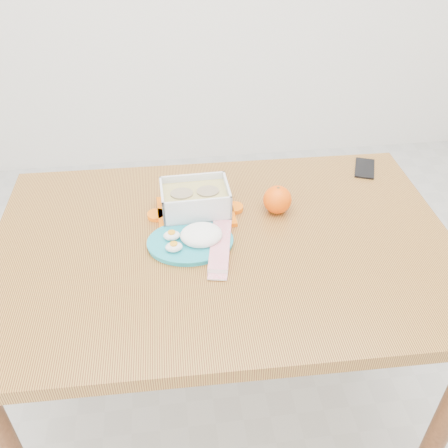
{
  "coord_description": "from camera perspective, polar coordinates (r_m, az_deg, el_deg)",
  "views": [
    {
      "loc": [
        -0.29,
        -1.05,
        1.62
      ],
      "look_at": [
        -0.15,
        -0.01,
        0.81
      ],
      "focal_mm": 40.0,
      "sensor_mm": 36.0,
      "label": 1
    }
  ],
  "objects": [
    {
      "name": "candy_bar",
      "position": [
        1.33,
        -0.43,
        -2.51
      ],
      "size": [
        0.09,
        0.21,
        0.02
      ],
      "primitive_type": "cube",
      "rotation": [
        0.0,
        0.0,
        1.38
      ],
      "color": "red",
      "rests_on": "dining_table"
    },
    {
      "name": "smartphone",
      "position": [
        1.73,
        15.78,
        6.15
      ],
      "size": [
        0.1,
        0.14,
        0.01
      ],
      "primitive_type": "cube",
      "rotation": [
        0.0,
        0.0,
        -0.38
      ],
      "color": "black",
      "rests_on": "dining_table"
    },
    {
      "name": "orange_fruit",
      "position": [
        1.46,
        6.12,
        2.78
      ],
      "size": [
        0.08,
        0.08,
        0.08
      ],
      "primitive_type": "sphere",
      "color": "#F23E04",
      "rests_on": "dining_table"
    },
    {
      "name": "rice_plate",
      "position": [
        1.34,
        -3.48,
        -1.63
      ],
      "size": [
        0.23,
        0.23,
        0.06
      ],
      "rotation": [
        0.0,
        0.0,
        -0.03
      ],
      "color": "teal",
      "rests_on": "dining_table"
    },
    {
      "name": "dining_table",
      "position": [
        1.42,
        0.0,
        -4.88
      ],
      "size": [
        1.28,
        0.87,
        0.75
      ],
      "rotation": [
        0.0,
        0.0,
        -0.02
      ],
      "color": "#AA7B30",
      "rests_on": "ground"
    },
    {
      "name": "ground",
      "position": [
        1.95,
        4.71,
        -18.67
      ],
      "size": [
        3.5,
        3.5,
        0.0
      ],
      "primitive_type": "plane",
      "color": "#B7B7B2",
      "rests_on": "ground"
    },
    {
      "name": "food_container",
      "position": [
        1.44,
        -3.31,
        2.71
      ],
      "size": [
        0.22,
        0.17,
        0.09
      ],
      "rotation": [
        0.0,
        0.0,
        0.02
      ],
      "color": "#FF6A07",
      "rests_on": "dining_table"
    }
  ]
}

